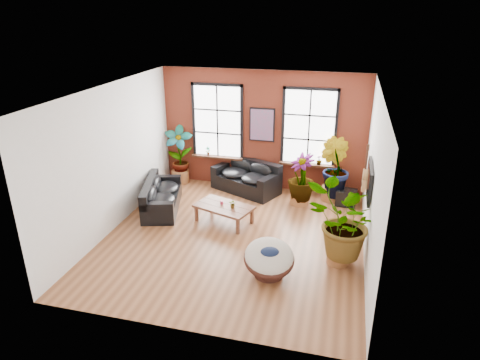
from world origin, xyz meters
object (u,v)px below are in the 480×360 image
(sofa_back, at_px, (247,178))
(papasan_chair, at_px, (269,258))
(sofa_left, at_px, (160,197))
(coffee_table, at_px, (224,208))

(sofa_back, bearing_deg, papasan_chair, -46.39)
(sofa_left, bearing_deg, sofa_back, -63.57)
(coffee_table, bearing_deg, papasan_chair, -34.02)
(sofa_back, xyz_separation_m, papasan_chair, (1.44, -4.14, -0.01))
(coffee_table, xyz_separation_m, papasan_chair, (1.54, -2.01, -0.01))
(sofa_left, bearing_deg, papasan_chair, -140.09)
(sofa_back, relative_size, sofa_left, 1.00)
(sofa_left, height_order, papasan_chair, sofa_left)
(sofa_back, relative_size, coffee_table, 1.35)
(sofa_left, distance_m, papasan_chair, 4.15)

